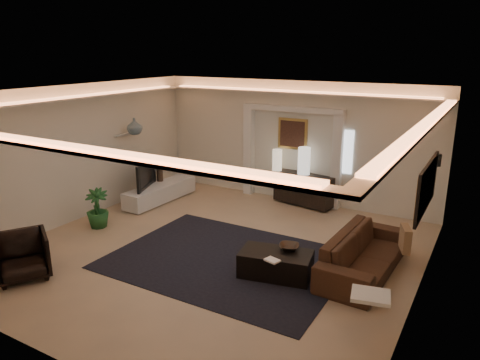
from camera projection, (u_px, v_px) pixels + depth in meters
The scene contains 33 objects.
floor at pixel (214, 251), 8.36m from camera, with size 7.00×7.00×0.00m, color tan.
ceiling at pixel (212, 92), 7.55m from camera, with size 7.00×7.00×0.00m, color white.
wall_back at pixel (293, 142), 10.87m from camera, with size 7.00×7.00×0.00m, color beige.
wall_front at pixel (42, 249), 5.04m from camera, with size 7.00×7.00×0.00m, color beige.
wall_left at pixel (76, 154), 9.63m from camera, with size 7.00×7.00×0.00m, color beige.
wall_right at pixel (424, 210), 6.28m from camera, with size 7.00×7.00×0.00m, color beige.
cove_soffit at pixel (212, 109), 7.63m from camera, with size 7.00×7.00×0.04m, color silver.
daylight_slit at pixel (347, 152), 10.23m from camera, with size 0.25×0.03×1.00m, color white.
area_rug at pixel (227, 260), 8.00m from camera, with size 4.00×3.00×0.01m, color black.
pilaster_left at pixel (249, 152), 11.44m from camera, with size 0.22×0.20×2.20m, color silver.
pilaster_right at pixel (337, 163), 10.33m from camera, with size 0.22×0.20×2.20m, color silver.
alcove_header at pixel (292, 109), 10.56m from camera, with size 2.52×0.20×0.12m, color silver.
painting_frame at pixel (293, 134), 10.79m from camera, with size 0.74×0.04×0.74m, color tan.
painting_canvas at pixel (292, 134), 10.77m from camera, with size 0.62×0.02×0.62m, color #4C2D1E.
art_panel_frame at pixel (427, 187), 6.47m from camera, with size 0.04×1.64×0.74m, color black.
art_panel_gold at pixel (425, 186), 6.49m from camera, with size 0.02×1.50×0.62m, color tan.
wall_sconce at pixel (438, 160), 8.10m from camera, with size 0.12×0.12×0.22m, color black.
wall_niche at pixel (124, 134), 10.71m from camera, with size 0.10×0.55×0.04m, color silver.
console at pixel (304, 189), 10.74m from camera, with size 1.43×0.45×0.72m, color #2F2016.
lamp_left at pixel (277, 157), 10.90m from camera, with size 0.23×0.23×0.52m, color beige.
lamp_right at pixel (304, 160), 10.57m from camera, with size 0.29×0.29×0.64m, color white.
media_ledge at pixel (161, 192), 11.06m from camera, with size 0.53×2.11×0.40m, color silver.
tv at pixel (142, 173), 10.70m from camera, with size 0.15×1.11×0.64m, color black.
figurine at pixel (160, 173), 11.25m from camera, with size 0.16×0.16×0.43m, color #3F2E22.
ginger_jar at pixel (134, 126), 10.57m from camera, with size 0.37×0.37×0.38m, color #344456.
plant at pixel (97, 208), 9.39m from camera, with size 0.46×0.46×0.82m, color #205724.
sofa at pixel (364, 254), 7.48m from camera, with size 0.91×2.32×0.68m, color black.
throw_blanket at pixel (371, 296), 5.80m from camera, with size 0.49×0.40×0.05m, color silver.
throw_pillow at pixel (405, 239), 7.54m from camera, with size 0.13×0.42×0.42m, color #966E48.
coffee_table at pixel (276, 264), 7.40m from camera, with size 1.16×0.63×0.43m, color black.
bowl at pixel (289, 247), 7.45m from camera, with size 0.33×0.33×0.08m, color #352519.
magazine at pixel (272, 261), 7.03m from camera, with size 0.22×0.16×0.03m, color white.
armchair at pixel (22, 256), 7.31m from camera, with size 0.79×0.82×0.74m, color black.
Camera 1 is at (4.23, -6.40, 3.60)m, focal length 33.83 mm.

